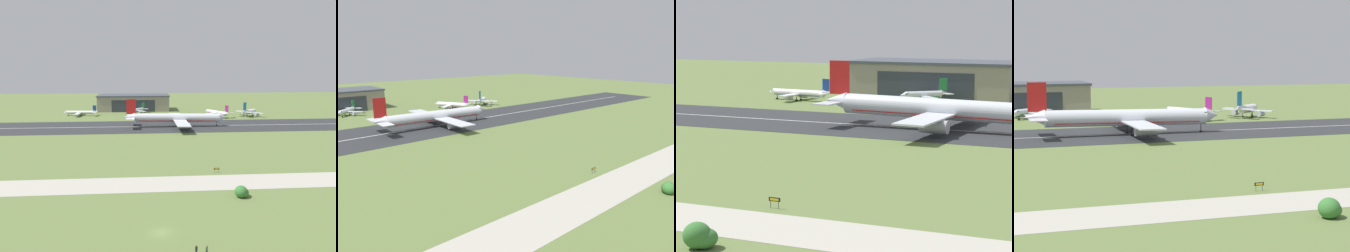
# 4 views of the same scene
# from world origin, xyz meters

# --- Properties ---
(ground_plane) EXTENTS (631.13, 631.13, 0.00)m
(ground_plane) POSITION_xyz_m (0.00, 61.94, 0.00)
(ground_plane) COLOR olive
(runway_strip) EXTENTS (391.13, 40.74, 0.06)m
(runway_strip) POSITION_xyz_m (0.00, 123.87, 0.03)
(runway_strip) COLOR #2B2D30
(runway_strip) RESTS_ON ground_plane
(runway_centreline) EXTENTS (352.02, 0.70, 0.01)m
(runway_centreline) POSITION_xyz_m (0.00, 123.87, 0.07)
(runway_centreline) COLOR silver
(runway_centreline) RESTS_ON runway_strip
(hangar_building) EXTENTS (56.08, 26.08, 12.34)m
(hangar_building) POSITION_xyz_m (-9.90, 200.23, 6.19)
(hangar_building) COLOR gray
(hangar_building) RESTS_ON ground_plane
(airplane_landing) EXTENTS (58.98, 50.08, 16.00)m
(airplane_landing) POSITION_xyz_m (16.42, 122.33, 5.01)
(airplane_landing) COLOR silver
(airplane_landing) RESTS_ON ground_plane
(airplane_parked_west) EXTENTS (23.95, 17.86, 7.42)m
(airplane_parked_west) POSITION_xyz_m (-46.87, 170.68, 2.39)
(airplane_parked_west) COLOR white
(airplane_parked_west) RESTS_ON ground_plane
(airplane_parked_east) EXTENTS (16.77, 17.02, 7.80)m
(airplane_parked_east) POSITION_xyz_m (-7.12, 179.48, 2.63)
(airplane_parked_east) COLOR silver
(airplane_parked_east) RESTS_ON ground_plane
(shrub_clump) EXTENTS (3.83, 3.82, 3.14)m
(shrub_clump) POSITION_xyz_m (22.34, 17.18, 1.41)
(shrub_clump) COLOR #387533
(shrub_clump) RESTS_ON ground_plane
(runway_sign) EXTENTS (1.79, 0.13, 1.58)m
(runway_sign) POSITION_xyz_m (20.32, 37.71, 1.19)
(runway_sign) COLOR #4C4C51
(runway_sign) RESTS_ON ground_plane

